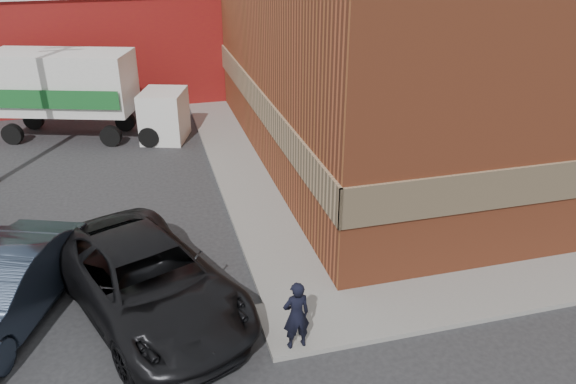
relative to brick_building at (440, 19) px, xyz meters
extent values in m
plane|color=#28282B|center=(-8.50, -9.00, -4.68)|extent=(90.00, 90.00, 0.00)
cube|color=#9D4728|center=(0.00, 0.00, -0.18)|extent=(14.00, 18.00, 9.00)
cube|color=tan|center=(-7.04, 0.00, -2.38)|extent=(0.08, 18.16, 1.00)
cube|color=gray|center=(-7.90, 0.00, -4.62)|extent=(1.80, 18.00, 0.12)
cube|color=maroon|center=(-14.50, 11.00, -2.18)|extent=(16.00, 8.00, 5.00)
imported|color=black|center=(-8.45, -10.55, -3.80)|extent=(0.59, 0.41, 1.54)
imported|color=#283243|center=(-14.31, -8.04, -3.85)|extent=(3.44, 5.35, 1.67)
imported|color=black|center=(-11.26, -8.50, -3.84)|extent=(4.88, 6.65, 1.68)
cube|color=white|center=(-13.83, 4.00, -2.40)|extent=(5.76, 3.72, 2.32)
cube|color=#1B652A|center=(-14.17, 2.97, -2.76)|extent=(4.93, 1.64, 0.71)
cube|color=white|center=(-10.52, 2.90, -3.70)|extent=(2.14, 2.37, 1.97)
cylinder|color=black|center=(-15.98, 3.76, -4.28)|extent=(0.85, 0.51, 0.80)
cylinder|color=black|center=(-15.42, 5.46, -4.28)|extent=(0.85, 0.51, 0.80)
cylinder|color=black|center=(-12.24, 2.53, -4.28)|extent=(0.85, 0.51, 0.80)
cylinder|color=black|center=(-11.68, 4.23, -4.28)|extent=(0.85, 0.51, 0.80)
cylinder|color=black|center=(-10.80, 2.05, -4.28)|extent=(0.85, 0.51, 0.80)
cylinder|color=black|center=(-10.24, 3.75, -4.28)|extent=(0.85, 0.51, 0.80)
camera|label=1|loc=(-10.94, -19.15, 3.24)|focal=35.00mm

